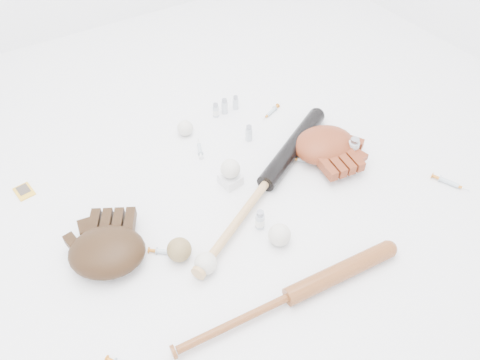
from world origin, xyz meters
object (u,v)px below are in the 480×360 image
bat_wood (289,296)px  pedestal (231,179)px  glove_dark (107,252)px  bat_dark (267,182)px

bat_wood → pedestal: 0.53m
glove_dark → bat_dark: bearing=28.7°
glove_dark → pedestal: size_ratio=4.05×
bat_wood → pedestal: bearing=82.8°
bat_dark → glove_dark: glove_dark is taller
bat_wood → pedestal: size_ratio=11.06×
bat_dark → bat_wood: 0.47m
glove_dark → pedestal: glove_dark is taller
bat_dark → bat_wood: bearing=-143.8°
bat_wood → glove_dark: size_ratio=2.73×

